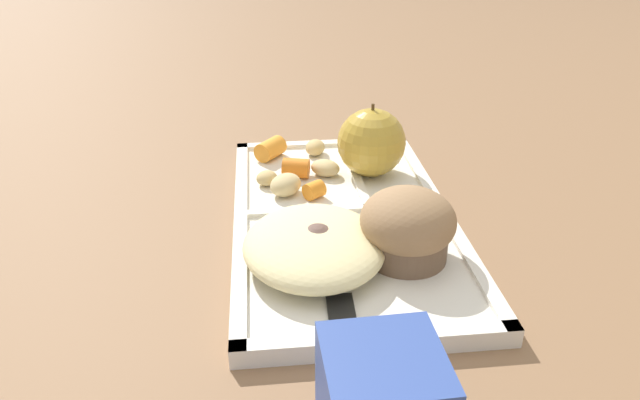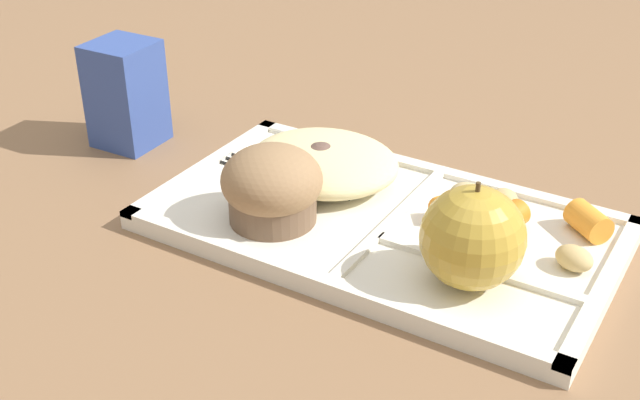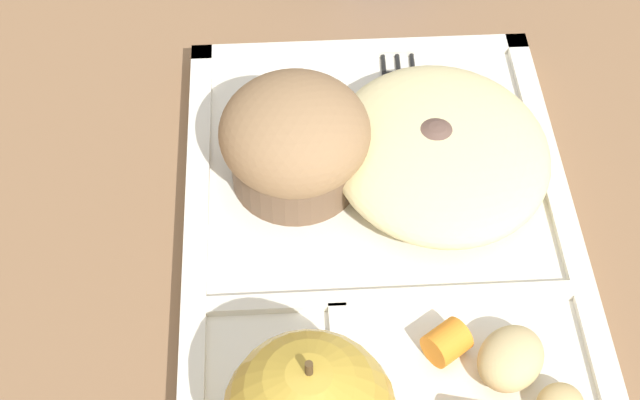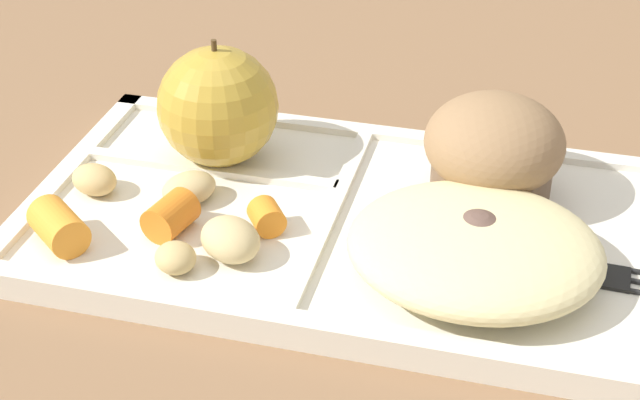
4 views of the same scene
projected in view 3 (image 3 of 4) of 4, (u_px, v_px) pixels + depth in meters
name	position (u px, v px, depth m)	size (l,w,h in m)	color
ground	(387.00, 298.00, 0.56)	(6.00, 6.00, 0.00)	#846042
lunch_tray	(387.00, 292.00, 0.56)	(0.40, 0.23, 0.02)	silver
bran_muffin	(295.00, 140.00, 0.58)	(0.09, 0.09, 0.07)	brown
carrot_slice_center	(447.00, 342.00, 0.52)	(0.02, 0.02, 0.02)	orange
potato_chunk_small	(511.00, 358.00, 0.51)	(0.04, 0.03, 0.02)	tan
egg_noodle_pile	(440.00, 151.00, 0.59)	(0.15, 0.13, 0.04)	beige
meatball_side	(447.00, 155.00, 0.59)	(0.03, 0.03, 0.03)	#755B4C
meatball_center	(470.00, 129.00, 0.61)	(0.03, 0.03, 0.03)	brown
meatball_front	(434.00, 149.00, 0.59)	(0.04, 0.04, 0.04)	brown
meatball_back	(451.00, 180.00, 0.58)	(0.03, 0.03, 0.03)	#755B4C
plastic_fork	(403.00, 117.00, 0.64)	(0.15, 0.02, 0.00)	black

